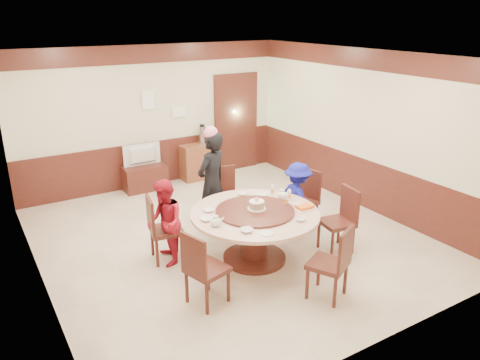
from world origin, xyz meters
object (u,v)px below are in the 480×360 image
person_standing (212,183)px  shrimp_platter (305,208)px  tv_stand (145,177)px  television (143,155)px  birthday_cake (257,205)px  side_cabinet (200,161)px  person_red (165,223)px  banquet_table (255,226)px  person_blue (297,199)px  thermos (202,135)px

person_standing → shrimp_platter: 1.62m
tv_stand → television: television is taller
birthday_cake → side_cabinet: (0.89, 3.56, -0.47)m
person_red → side_cabinet: person_red is taller
person_red → birthday_cake: person_red is taller
shrimp_platter → tv_stand: bearing=104.2°
shrimp_platter → television: bearing=104.2°
banquet_table → person_red: bearing=152.3°
banquet_table → birthday_cake: birthday_cake is taller
banquet_table → person_red: (-1.11, 0.58, 0.08)m
banquet_table → tv_stand: size_ratio=2.13×
banquet_table → shrimp_platter: (0.65, -0.29, 0.24)m
birthday_cake → shrimp_platter: 0.69m
person_blue → television: bearing=25.6°
person_standing → person_blue: size_ratio=1.38×
side_cabinet → thermos: size_ratio=2.11×
side_cabinet → television: bearing=-178.6°
banquet_table → person_blue: 1.09m
shrimp_platter → thermos: size_ratio=0.79×
person_standing → tv_stand: 2.45m
banquet_table → side_cabinet: 3.69m
shrimp_platter → thermos: bearing=84.7°
banquet_table → shrimp_platter: 0.75m
person_blue → thermos: person_blue is taller
birthday_cake → television: size_ratio=0.35×
person_blue → television: 3.47m
birthday_cake → person_red: bearing=153.6°
person_red → person_blue: person_red is taller
banquet_table → person_standing: (-0.05, 1.17, 0.29)m
banquet_table → thermos: (1.00, 3.57, 0.41)m
television → shrimp_platter: bearing=104.8°
birthday_cake → shrimp_platter: birthday_cake is taller
person_standing → thermos: size_ratio=4.36×
tv_stand → person_red: bearing=-104.9°
person_red → tv_stand: (0.79, 2.96, -0.37)m
birthday_cake → banquet_table: bearing=-158.3°
birthday_cake → shrimp_platter: bearing=-26.9°
thermos → side_cabinet: bearing=180.0°
birthday_cake → person_standing: bearing=94.4°
person_red → person_blue: bearing=97.7°
banquet_table → person_blue: bearing=18.8°
person_standing → side_cabinet: bearing=-135.5°
television → tv_stand: bearing=-179.4°
person_red → thermos: person_red is taller
person_red → television: person_red is taller
birthday_cake → tv_stand: birthday_cake is taller
banquet_table → television: size_ratio=2.40×
shrimp_platter → banquet_table: bearing=155.6°
banquet_table → side_cabinet: banquet_table is taller
banquet_table → person_blue: (1.03, 0.35, 0.06)m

